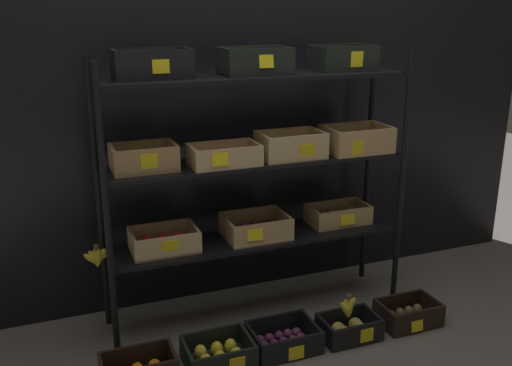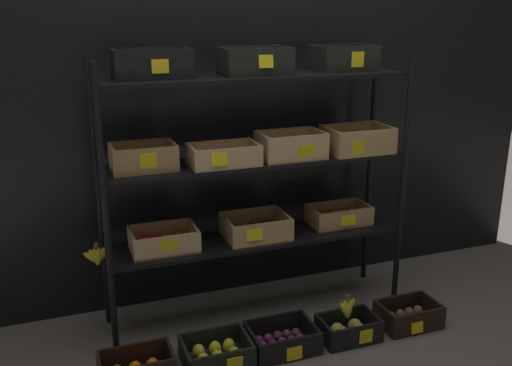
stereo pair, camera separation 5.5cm
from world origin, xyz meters
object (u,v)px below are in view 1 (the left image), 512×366
object	(u,v)px
display_rack	(255,156)
crate_ground_plum	(283,341)
crate_ground_lemon	(218,354)
crate_ground_kiwi	(408,315)
banana_bunch_loose	(348,308)
crate_ground_apple_gold	(349,329)

from	to	relation	value
display_rack	crate_ground_plum	size ratio (longest dim) A/B	5.13
display_rack	crate_ground_lemon	world-z (taller)	display_rack
crate_ground_plum	crate_ground_kiwi	size ratio (longest dim) A/B	1.04
crate_ground_kiwi	banana_bunch_loose	xyz separation A→B (m)	(-0.38, -0.01, 0.13)
crate_ground_lemon	crate_ground_apple_gold	size ratio (longest dim) A/B	1.08
crate_ground_kiwi	crate_ground_plum	bearing A→B (deg)	177.82
crate_ground_plum	banana_bunch_loose	xyz separation A→B (m)	(0.35, -0.04, 0.14)
display_rack	crate_ground_apple_gold	world-z (taller)	display_rack
banana_bunch_loose	display_rack	bearing A→B (deg)	129.24
crate_ground_plum	crate_ground_apple_gold	bearing A→B (deg)	-5.10
crate_ground_lemon	crate_ground_plum	xyz separation A→B (m)	(0.34, 0.00, -0.00)
crate_ground_apple_gold	crate_ground_kiwi	size ratio (longest dim) A/B	0.94
display_rack	crate_ground_apple_gold	xyz separation A→B (m)	(0.36, -0.42, -0.87)
display_rack	crate_ground_lemon	xyz separation A→B (m)	(-0.34, -0.39, -0.87)
crate_ground_lemon	crate_ground_kiwi	size ratio (longest dim) A/B	1.02
crate_ground_lemon	crate_ground_kiwi	xyz separation A→B (m)	(1.08, -0.03, 0.00)
display_rack	crate_ground_kiwi	distance (m)	1.21
crate_ground_lemon	crate_ground_apple_gold	world-z (taller)	crate_ground_apple_gold
display_rack	banana_bunch_loose	xyz separation A→B (m)	(0.35, -0.43, -0.74)
crate_ground_plum	crate_ground_apple_gold	size ratio (longest dim) A/B	1.11
crate_ground_lemon	crate_ground_kiwi	world-z (taller)	crate_ground_kiwi
display_rack	crate_ground_lemon	size ratio (longest dim) A/B	5.26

